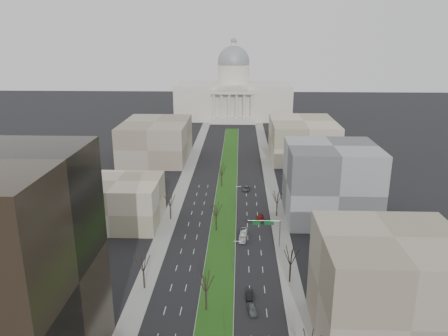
% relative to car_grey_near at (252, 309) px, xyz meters
% --- Properties ---
extents(ground, '(600.00, 600.00, 0.00)m').
position_rel_car_grey_near_xyz_m(ground, '(-7.86, 80.28, -0.74)').
color(ground, black).
rests_on(ground, ground).
extents(median, '(8.00, 222.03, 0.20)m').
position_rel_car_grey_near_xyz_m(median, '(-7.86, 79.27, -0.64)').
color(median, '#999993').
rests_on(median, ground).
extents(sidewalk_left, '(5.00, 330.00, 0.15)m').
position_rel_car_grey_near_xyz_m(sidewalk_left, '(-25.36, 55.28, -0.67)').
color(sidewalk_left, gray).
rests_on(sidewalk_left, ground).
extents(sidewalk_right, '(5.00, 330.00, 0.15)m').
position_rel_car_grey_near_xyz_m(sidewalk_right, '(9.64, 55.28, -0.67)').
color(sidewalk_right, gray).
rests_on(sidewalk_right, ground).
extents(capitol, '(80.00, 46.00, 55.00)m').
position_rel_car_grey_near_xyz_m(capitol, '(-7.86, 229.86, 15.56)').
color(capitol, beige).
rests_on(capitol, ground).
extents(building_beige_left, '(26.00, 22.00, 14.00)m').
position_rel_car_grey_near_xyz_m(building_beige_left, '(-40.86, 45.28, 6.26)').
color(building_beige_left, tan).
rests_on(building_beige_left, ground).
extents(building_tan_right, '(26.00, 24.00, 22.00)m').
position_rel_car_grey_near_xyz_m(building_tan_right, '(25.14, -7.72, 10.26)').
color(building_tan_right, gray).
rests_on(building_tan_right, ground).
extents(building_grey_right, '(28.00, 26.00, 24.00)m').
position_rel_car_grey_near_xyz_m(building_grey_right, '(26.14, 52.28, 11.26)').
color(building_grey_right, '#5C5E61').
rests_on(building_grey_right, ground).
extents(building_far_left, '(30.00, 40.00, 18.00)m').
position_rel_car_grey_near_xyz_m(building_far_left, '(-42.86, 120.28, 8.26)').
color(building_far_left, gray).
rests_on(building_far_left, ground).
extents(building_far_right, '(30.00, 40.00, 18.00)m').
position_rel_car_grey_near_xyz_m(building_far_right, '(27.14, 125.28, 8.26)').
color(building_far_right, tan).
rests_on(building_far_right, ground).
extents(tree_left_mid, '(5.40, 5.40, 9.72)m').
position_rel_car_grey_near_xyz_m(tree_left_mid, '(-25.06, 8.28, 6.26)').
color(tree_left_mid, black).
rests_on(tree_left_mid, ground).
extents(tree_left_far, '(5.28, 5.28, 9.50)m').
position_rel_car_grey_near_xyz_m(tree_left_far, '(-25.06, 48.28, 6.10)').
color(tree_left_far, black).
rests_on(tree_left_far, ground).
extents(tree_right_mid, '(5.52, 5.52, 9.94)m').
position_rel_car_grey_near_xyz_m(tree_right_mid, '(9.34, 12.28, 6.41)').
color(tree_right_mid, black).
rests_on(tree_right_mid, ground).
extents(tree_right_far, '(5.04, 5.04, 9.07)m').
position_rel_car_grey_near_xyz_m(tree_right_far, '(9.34, 52.28, 5.79)').
color(tree_right_far, black).
rests_on(tree_right_far, ground).
extents(tree_median_a, '(5.40, 5.40, 9.72)m').
position_rel_car_grey_near_xyz_m(tree_median_a, '(-9.86, 0.28, 6.26)').
color(tree_median_a, black).
rests_on(tree_median_a, ground).
extents(tree_median_b, '(5.40, 5.40, 9.72)m').
position_rel_car_grey_near_xyz_m(tree_median_b, '(-9.86, 40.28, 6.26)').
color(tree_median_b, black).
rests_on(tree_median_b, ground).
extents(tree_median_c, '(5.40, 5.40, 9.72)m').
position_rel_car_grey_near_xyz_m(tree_median_c, '(-9.86, 80.28, 6.26)').
color(tree_median_c, black).
rests_on(tree_median_c, ground).
extents(streetlamp_median_b, '(1.90, 0.20, 9.16)m').
position_rel_car_grey_near_xyz_m(streetlamp_median_b, '(-4.10, 15.28, 4.07)').
color(streetlamp_median_b, gray).
rests_on(streetlamp_median_b, ground).
extents(streetlamp_median_c, '(1.90, 0.20, 9.16)m').
position_rel_car_grey_near_xyz_m(streetlamp_median_c, '(-4.10, 55.28, 4.07)').
color(streetlamp_median_c, gray).
rests_on(streetlamp_median_c, ground).
extents(mast_arm_signs, '(9.12, 0.24, 8.09)m').
position_rel_car_grey_near_xyz_m(mast_arm_signs, '(5.63, 30.30, 5.37)').
color(mast_arm_signs, gray).
rests_on(mast_arm_signs, ground).
extents(car_grey_near, '(2.42, 4.57, 1.48)m').
position_rel_car_grey_near_xyz_m(car_grey_near, '(0.00, 0.00, 0.00)').
color(car_grey_near, '#54585D').
rests_on(car_grey_near, ground).
extents(car_black, '(1.60, 4.38, 1.44)m').
position_rel_car_grey_near_xyz_m(car_black, '(-0.42, 5.41, -0.02)').
color(car_black, black).
rests_on(car_black, ground).
extents(car_red, '(2.70, 5.07, 1.40)m').
position_rel_car_grey_near_xyz_m(car_red, '(3.73, 49.04, -0.04)').
color(car_red, maroon).
rests_on(car_red, ground).
extents(car_grey_far, '(3.07, 5.42, 1.43)m').
position_rel_car_grey_near_xyz_m(car_grey_far, '(-0.37, 76.77, -0.03)').
color(car_grey_far, '#45484C').
rests_on(car_grey_far, ground).
extents(box_van, '(2.60, 8.00, 2.19)m').
position_rel_car_grey_near_xyz_m(box_van, '(-1.74, 35.16, 0.35)').
color(box_van, white).
rests_on(box_van, ground).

